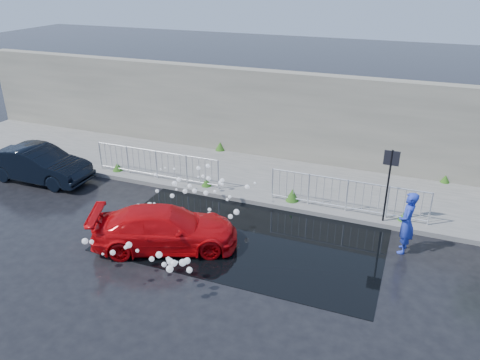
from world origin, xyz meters
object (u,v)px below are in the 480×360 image
Objects in this scene: dark_car at (39,164)px; person at (407,223)px; sign_post at (389,175)px; red_car at (165,228)px.

person is at bearing -91.27° from dark_car.
sign_post is 12.44m from dark_car.
dark_car is at bearing 47.54° from red_car.
red_car is at bearing -67.86° from person.
red_car is (-5.65, -3.55, -1.13)m from sign_post.
person is at bearing -62.06° from sign_post.
red_car is 2.24× the size of person.
dark_car is (-6.68, 2.28, 0.07)m from red_car.
dark_car is 13.03m from person.
sign_post reaches higher than red_car.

